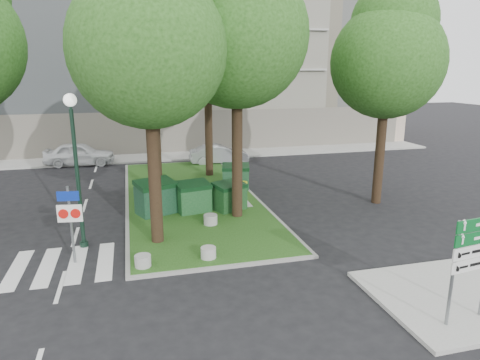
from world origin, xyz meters
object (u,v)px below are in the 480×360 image
object	(u,v)px
tree_median_near_left	(150,33)
directional_sign	(473,253)
tree_median_mid	(154,52)
car_white	(80,154)
dumpster_d	(236,177)
car_silver	(219,154)
dumpster_b	(193,197)
traffic_sign_pole	(70,215)
tree_median_far	(208,29)
dumpster_c	(230,196)
dumpster_a	(156,197)
tree_median_near_right	(239,21)
bollard_left	(143,261)
litter_bin	(244,188)
bollard_right	(210,219)
bollard_mid	(208,253)
tree_street_right	(389,51)
street_lamp	(75,153)

from	to	relation	value
tree_median_near_left	directional_sign	size ratio (longest dim) A/B	3.91
tree_median_mid	car_white	size ratio (longest dim) A/B	2.24
dumpster_d	car_silver	world-z (taller)	dumpster_d
tree_median_near_left	dumpster_b	size ratio (longest dim) A/B	6.47
dumpster_b	car_silver	bearing A→B (deg)	60.21
traffic_sign_pole	tree_median_far	bearing A→B (deg)	66.72
dumpster_c	car_white	world-z (taller)	car_white
tree_median_near_left	traffic_sign_pole	distance (m)	6.39
car_silver	dumpster_a	bearing A→B (deg)	156.08
tree_median_near_right	dumpster_c	bearing A→B (deg)	104.54
tree_median_near_left	dumpster_a	distance (m)	7.18
bollard_left	litter_bin	xyz separation A→B (m)	(5.21, 7.07, 0.14)
dumpster_a	car_white	size ratio (longest dim) A/B	0.43
tree_median_near_right	dumpster_a	bearing A→B (deg)	161.98
tree_median_near_left	bollard_left	xyz separation A→B (m)	(-0.69, -2.06, -7.01)
dumpster_c	dumpster_d	size ratio (longest dim) A/B	1.03
tree_median_mid	dumpster_c	world-z (taller)	tree_median_mid
directional_sign	bollard_right	bearing A→B (deg)	112.73
bollard_left	dumpster_c	bearing A→B (deg)	50.90
tree_median_far	bollard_right	world-z (taller)	tree_median_far
dumpster_a	bollard_mid	size ratio (longest dim) A/B	3.79
tree_median_near_right	dumpster_a	world-z (taller)	tree_median_near_right
tree_median_near_right	dumpster_b	xyz separation A→B (m)	(-1.82, 0.99, -7.22)
tree_median_near_left	tree_street_right	world-z (taller)	tree_median_near_left
car_silver	tree_median_mid	bearing A→B (deg)	147.83
bollard_right	traffic_sign_pole	world-z (taller)	traffic_sign_pole
tree_median_near_left	bollard_mid	size ratio (longest dim) A/B	20.68
car_silver	tree_median_near_left	bearing A→B (deg)	161.45
dumpster_c	bollard_right	bearing A→B (deg)	-150.42
dumpster_a	street_lamp	xyz separation A→B (m)	(-2.76, -2.75, 2.57)
tree_median_mid	traffic_sign_pole	size ratio (longest dim) A/B	3.82
bollard_left	bollard_mid	world-z (taller)	bollard_left
dumpster_b	car_silver	size ratio (longest dim) A/B	0.41
car_white	tree_median_near_left	bearing A→B (deg)	-159.47
bollard_right	dumpster_c	bearing A→B (deg)	54.52
tree_median_near_left	tree_street_right	distance (m)	10.80
dumpster_a	bollard_right	world-z (taller)	dumpster_a
tree_median_near_right	tree_street_right	distance (m)	7.09
tree_median_far	dumpster_d	size ratio (longest dim) A/B	7.43
tree_median_mid	street_lamp	distance (m)	7.78
street_lamp	tree_median_far	bearing A→B (deg)	55.08
traffic_sign_pole	car_silver	bearing A→B (deg)	69.59
tree_street_right	litter_bin	bearing A→B (deg)	157.18
dumpster_c	car_silver	size ratio (longest dim) A/B	0.42
car_white	traffic_sign_pole	bearing A→B (deg)	-170.39
bollard_left	bollard_right	distance (m)	4.27
bollard_left	street_lamp	bearing A→B (deg)	129.37
tree_median_mid	dumpster_a	bearing A→B (deg)	-96.99
bollard_right	litter_bin	bearing A→B (deg)	57.80
bollard_right	litter_bin	size ratio (longest dim) A/B	0.86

